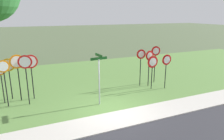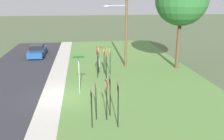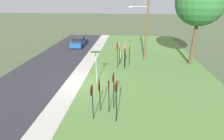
# 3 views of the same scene
# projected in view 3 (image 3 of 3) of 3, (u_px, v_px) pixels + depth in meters

# --- Properties ---
(ground_plane) EXTENTS (160.00, 160.00, 0.00)m
(ground_plane) POSITION_uv_depth(u_px,v_px,m) (83.00, 84.00, 15.09)
(ground_plane) COLOR #4C5B3D
(road_asphalt) EXTENTS (44.00, 6.40, 0.01)m
(road_asphalt) POSITION_uv_depth(u_px,v_px,m) (30.00, 82.00, 15.50)
(road_asphalt) COLOR #2D2D33
(road_asphalt) RESTS_ON ground_plane
(sidewalk_strip) EXTENTS (44.00, 1.60, 0.06)m
(sidewalk_strip) POSITION_uv_depth(u_px,v_px,m) (74.00, 83.00, 15.15)
(sidewalk_strip) COLOR #BCB7AD
(sidewalk_strip) RESTS_ON ground_plane
(grass_median) EXTENTS (44.00, 12.00, 0.04)m
(grass_median) POSITION_uv_depth(u_px,v_px,m) (153.00, 87.00, 14.58)
(grass_median) COLOR #567F3D
(grass_median) RESTS_ON ground_plane
(stop_sign_near_left) EXTENTS (0.78, 0.15, 2.71)m
(stop_sign_near_left) POSITION_uv_depth(u_px,v_px,m) (125.00, 49.00, 17.98)
(stop_sign_near_left) COLOR black
(stop_sign_near_left) RESTS_ON grass_median
(stop_sign_near_right) EXTENTS (0.79, 0.10, 2.65)m
(stop_sign_near_right) POSITION_uv_depth(u_px,v_px,m) (124.00, 51.00, 17.35)
(stop_sign_near_right) COLOR black
(stop_sign_near_right) RESTS_ON grass_median
(stop_sign_far_left) EXTENTS (0.72, 0.14, 2.79)m
(stop_sign_far_left) POSITION_uv_depth(u_px,v_px,m) (117.00, 50.00, 17.66)
(stop_sign_far_left) COLOR black
(stop_sign_far_left) RESTS_ON grass_median
(stop_sign_far_center) EXTENTS (0.65, 0.13, 2.58)m
(stop_sign_far_center) POSITION_uv_depth(u_px,v_px,m) (119.00, 49.00, 18.70)
(stop_sign_far_center) COLOR black
(stop_sign_far_center) RESTS_ON grass_median
(stop_sign_far_right) EXTENTS (0.74, 0.13, 2.45)m
(stop_sign_far_right) POSITION_uv_depth(u_px,v_px,m) (129.00, 50.00, 18.47)
(stop_sign_far_right) COLOR black
(stop_sign_far_right) RESTS_ON grass_median
(stop_sign_center_tall) EXTENTS (0.65, 0.12, 2.32)m
(stop_sign_center_tall) POSITION_uv_depth(u_px,v_px,m) (124.00, 50.00, 18.91)
(stop_sign_center_tall) COLOR black
(stop_sign_center_tall) RESTS_ON grass_median
(yield_sign_near_left) EXTENTS (0.65, 0.13, 2.48)m
(yield_sign_near_left) POSITION_uv_depth(u_px,v_px,m) (108.00, 87.00, 10.57)
(yield_sign_near_left) COLOR black
(yield_sign_near_left) RESTS_ON grass_median
(yield_sign_near_right) EXTENTS (0.80, 0.10, 2.25)m
(yield_sign_near_right) POSITION_uv_depth(u_px,v_px,m) (99.00, 88.00, 10.81)
(yield_sign_near_right) COLOR black
(yield_sign_near_right) RESTS_ON grass_median
(yield_sign_far_left) EXTENTS (0.65, 0.13, 2.57)m
(yield_sign_far_left) POSITION_uv_depth(u_px,v_px,m) (113.00, 82.00, 11.00)
(yield_sign_far_left) COLOR black
(yield_sign_far_left) RESTS_ON grass_median
(yield_sign_far_right) EXTENTS (0.70, 0.11, 2.32)m
(yield_sign_far_right) POSITION_uv_depth(u_px,v_px,m) (92.00, 94.00, 10.00)
(yield_sign_far_right) COLOR black
(yield_sign_far_right) RESTS_ON grass_median
(yield_sign_center) EXTENTS (0.68, 0.15, 2.66)m
(yield_sign_center) POSITION_uv_depth(u_px,v_px,m) (116.00, 92.00, 9.68)
(yield_sign_center) COLOR black
(yield_sign_center) RESTS_ON grass_median
(street_name_post) EXTENTS (0.96, 0.81, 2.85)m
(street_name_post) POSITION_uv_depth(u_px,v_px,m) (96.00, 64.00, 14.61)
(street_name_post) COLOR #9EA0A8
(street_name_post) RESTS_ON grass_median
(utility_pole) EXTENTS (2.10, 2.36, 8.35)m
(utility_pole) POSITION_uv_depth(u_px,v_px,m) (146.00, 21.00, 19.42)
(utility_pole) COLOR brown
(utility_pole) RESTS_ON grass_median
(notice_board) EXTENTS (1.10, 0.07, 1.25)m
(notice_board) POSITION_uv_depth(u_px,v_px,m) (121.00, 55.00, 19.92)
(notice_board) COLOR black
(notice_board) RESTS_ON grass_median
(oak_tree_left) EXTENTS (4.92, 4.92, 9.09)m
(oak_tree_left) POSITION_uv_depth(u_px,v_px,m) (201.00, 1.00, 17.20)
(oak_tree_left) COLOR brown
(oak_tree_left) RESTS_ON grass_median
(parked_hatchback_near) EXTENTS (4.56, 1.92, 1.39)m
(parked_hatchback_near) POSITION_uv_depth(u_px,v_px,m) (79.00, 42.00, 27.30)
(parked_hatchback_near) COLOR #1E4C8C
(parked_hatchback_near) RESTS_ON road_asphalt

